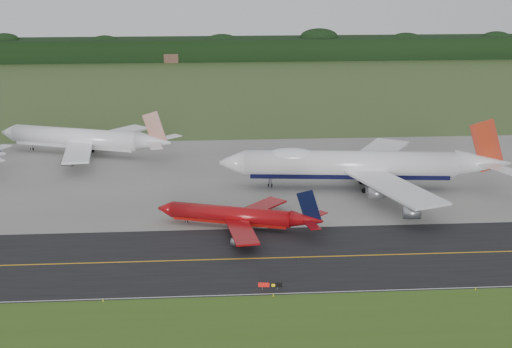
% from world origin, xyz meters
% --- Properties ---
extents(ground, '(600.00, 600.00, 0.00)m').
position_xyz_m(ground, '(0.00, 0.00, 0.00)').
color(ground, '#415326').
rests_on(ground, ground).
extents(grass_verge, '(400.00, 30.00, 0.01)m').
position_xyz_m(grass_verge, '(0.00, -35.00, 0.01)').
color(grass_verge, '#3D5D1B').
rests_on(grass_verge, ground).
extents(taxiway, '(400.00, 32.00, 0.02)m').
position_xyz_m(taxiway, '(0.00, -4.00, 0.01)').
color(taxiway, black).
rests_on(taxiway, ground).
extents(apron, '(400.00, 78.00, 0.01)m').
position_xyz_m(apron, '(0.00, 51.00, 0.01)').
color(apron, gray).
rests_on(apron, ground).
extents(taxiway_centreline, '(400.00, 0.40, 0.00)m').
position_xyz_m(taxiway_centreline, '(0.00, -4.00, 0.03)').
color(taxiway_centreline, '#EEA216').
rests_on(taxiway_centreline, taxiway).
extents(taxiway_edge_line, '(400.00, 0.25, 0.00)m').
position_xyz_m(taxiway_edge_line, '(0.00, -19.50, 0.03)').
color(taxiway_edge_line, silver).
rests_on(taxiway_edge_line, taxiway).
extents(horizon_treeline, '(700.00, 25.00, 12.00)m').
position_xyz_m(horizon_treeline, '(0.00, 273.76, 5.47)').
color(horizon_treeline, black).
rests_on(horizon_treeline, ground).
extents(jet_ba_747, '(73.80, 60.82, 18.54)m').
position_xyz_m(jet_ba_747, '(29.16, 38.20, 6.31)').
color(jet_ba_747, white).
rests_on(jet_ba_747, ground).
extents(jet_red_737, '(36.60, 29.07, 10.11)m').
position_xyz_m(jet_red_737, '(-2.64, 12.67, 2.79)').
color(jet_red_737, maroon).
rests_on(jet_red_737, ground).
extents(jet_star_tail, '(54.10, 43.98, 14.66)m').
position_xyz_m(jet_star_tail, '(-45.92, 75.30, 4.89)').
color(jet_star_tail, white).
rests_on(jet_star_tail, ground).
extents(taxiway_sign, '(4.27, 0.62, 1.42)m').
position_xyz_m(taxiway_sign, '(1.41, -18.01, 1.00)').
color(taxiway_sign, slate).
rests_on(taxiway_sign, ground).
extents(edge_marker_left, '(0.16, 0.16, 0.50)m').
position_xyz_m(edge_marker_left, '(-27.79, -20.50, 0.25)').
color(edge_marker_left, yellow).
rests_on(edge_marker_left, ground).
extents(edge_marker_center, '(0.16, 0.16, 0.50)m').
position_xyz_m(edge_marker_center, '(1.76, -20.50, 0.25)').
color(edge_marker_center, yellow).
rests_on(edge_marker_center, ground).
extents(edge_marker_right, '(0.16, 0.16, 0.50)m').
position_xyz_m(edge_marker_right, '(38.08, -20.50, 0.25)').
color(edge_marker_right, yellow).
rests_on(edge_marker_right, ground).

